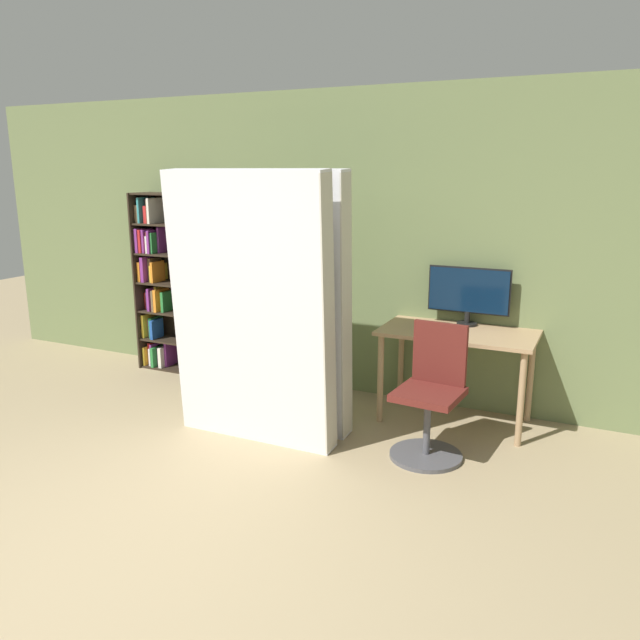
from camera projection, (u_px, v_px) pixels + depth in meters
name	position (u px, v px, depth m)	size (l,w,h in m)	color
ground_plane	(36.00, 602.00, 2.99)	(16.00, 16.00, 0.00)	#9E8966
wall_back	(331.00, 245.00, 5.67)	(8.00, 0.06, 2.70)	#6B7A4C
desk	(457.00, 344.00, 4.99)	(1.22, 0.65, 0.76)	tan
monitor	(469.00, 292.00, 5.09)	(0.67, 0.17, 0.48)	black
office_chair	(431.00, 403.00, 4.44)	(0.52, 0.52, 0.96)	#4C4C51
bookshelf	(171.00, 283.00, 6.33)	(0.87, 0.34, 1.79)	#2D2319
mattress_near	(251.00, 311.00, 4.55)	(1.27, 0.30, 2.03)	silver
mattress_far	(272.00, 303.00, 4.83)	(1.27, 0.27, 2.02)	silver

